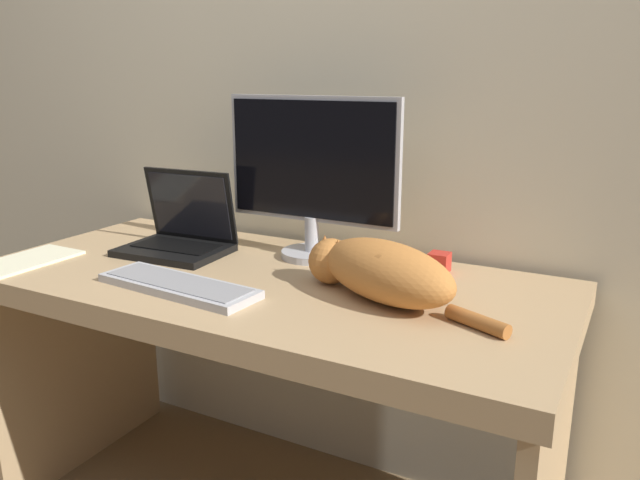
{
  "coord_description": "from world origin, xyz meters",
  "views": [
    {
      "loc": [
        0.85,
        -0.92,
        1.26
      ],
      "look_at": [
        0.18,
        0.32,
        0.88
      ],
      "focal_mm": 35.0,
      "sensor_mm": 36.0,
      "label": 1
    }
  ],
  "objects_px": {
    "monitor": "(312,172)",
    "laptop": "(179,236)",
    "external_keyboard": "(178,286)",
    "cat": "(380,269)"
  },
  "relations": [
    {
      "from": "monitor",
      "to": "laptop",
      "type": "bearing_deg",
      "value": -160.49
    },
    {
      "from": "laptop",
      "to": "external_keyboard",
      "type": "distance_m",
      "value": 0.35
    },
    {
      "from": "laptop",
      "to": "external_keyboard",
      "type": "xyz_separation_m",
      "value": [
        0.22,
        -0.27,
        -0.04
      ]
    },
    {
      "from": "cat",
      "to": "monitor",
      "type": "bearing_deg",
      "value": 167.16
    },
    {
      "from": "laptop",
      "to": "cat",
      "type": "height_order",
      "value": "laptop"
    },
    {
      "from": "laptop",
      "to": "cat",
      "type": "distance_m",
      "value": 0.68
    },
    {
      "from": "monitor",
      "to": "external_keyboard",
      "type": "distance_m",
      "value": 0.48
    },
    {
      "from": "laptop",
      "to": "cat",
      "type": "xyz_separation_m",
      "value": [
        0.67,
        -0.09,
        0.02
      ]
    },
    {
      "from": "monitor",
      "to": "external_keyboard",
      "type": "bearing_deg",
      "value": -110.84
    },
    {
      "from": "laptop",
      "to": "external_keyboard",
      "type": "bearing_deg",
      "value": -53.35
    }
  ]
}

